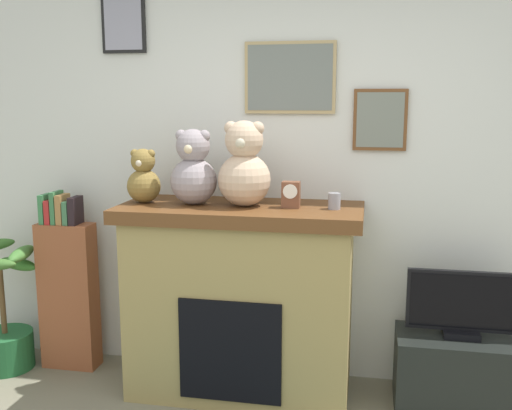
{
  "coord_description": "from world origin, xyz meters",
  "views": [
    {
      "loc": [
        0.46,
        -1.68,
        1.78
      ],
      "look_at": [
        -0.18,
        1.64,
        1.17
      ],
      "focal_mm": 40.93,
      "sensor_mm": 36.0,
      "label": 1
    }
  ],
  "objects_px": {
    "potted_plant": "(3,322)",
    "teddy_bear_cream": "(244,168)",
    "fireplace": "(241,299)",
    "teddy_bear_grey": "(144,178)",
    "bookshelf": "(68,289)",
    "teddy_bear_brown": "(193,171)",
    "mantel_clock": "(291,195)",
    "candle_jar": "(334,201)",
    "tv_stand": "(458,373)",
    "television": "(463,305)"
  },
  "relations": [
    {
      "from": "fireplace",
      "to": "teddy_bear_cream",
      "type": "xyz_separation_m",
      "value": [
        0.03,
        -0.02,
        0.8
      ]
    },
    {
      "from": "bookshelf",
      "to": "mantel_clock",
      "type": "height_order",
      "value": "mantel_clock"
    },
    {
      "from": "mantel_clock",
      "to": "teddy_bear_cream",
      "type": "bearing_deg",
      "value": 179.85
    },
    {
      "from": "teddy_bear_brown",
      "to": "teddy_bear_cream",
      "type": "relative_size",
      "value": 0.9
    },
    {
      "from": "teddy_bear_grey",
      "to": "teddy_bear_brown",
      "type": "relative_size",
      "value": 0.73
    },
    {
      "from": "bookshelf",
      "to": "teddy_bear_grey",
      "type": "xyz_separation_m",
      "value": [
        0.61,
        -0.12,
        0.77
      ]
    },
    {
      "from": "mantel_clock",
      "to": "teddy_bear_brown",
      "type": "distance_m",
      "value": 0.6
    },
    {
      "from": "teddy_bear_brown",
      "to": "bookshelf",
      "type": "bearing_deg",
      "value": 172.61
    },
    {
      "from": "fireplace",
      "to": "candle_jar",
      "type": "distance_m",
      "value": 0.83
    },
    {
      "from": "teddy_bear_grey",
      "to": "fireplace",
      "type": "bearing_deg",
      "value": 1.74
    },
    {
      "from": "tv_stand",
      "to": "mantel_clock",
      "type": "height_order",
      "value": "mantel_clock"
    },
    {
      "from": "fireplace",
      "to": "television",
      "type": "relative_size",
      "value": 2.31
    },
    {
      "from": "television",
      "to": "tv_stand",
      "type": "bearing_deg",
      "value": 90.0
    },
    {
      "from": "bookshelf",
      "to": "tv_stand",
      "type": "distance_m",
      "value": 2.51
    },
    {
      "from": "television",
      "to": "mantel_clock",
      "type": "xyz_separation_m",
      "value": [
        -0.99,
        -0.02,
        0.61
      ]
    },
    {
      "from": "mantel_clock",
      "to": "teddy_bear_brown",
      "type": "relative_size",
      "value": 0.34
    },
    {
      "from": "teddy_bear_grey",
      "to": "mantel_clock",
      "type": "bearing_deg",
      "value": -0.06
    },
    {
      "from": "potted_plant",
      "to": "teddy_bear_brown",
      "type": "height_order",
      "value": "teddy_bear_brown"
    },
    {
      "from": "potted_plant",
      "to": "mantel_clock",
      "type": "relative_size",
      "value": 5.67
    },
    {
      "from": "fireplace",
      "to": "teddy_bear_brown",
      "type": "xyz_separation_m",
      "value": [
        -0.28,
        -0.02,
        0.78
      ]
    },
    {
      "from": "fireplace",
      "to": "teddy_bear_brown",
      "type": "bearing_deg",
      "value": -176.29
    },
    {
      "from": "candle_jar",
      "to": "teddy_bear_grey",
      "type": "relative_size",
      "value": 0.28
    },
    {
      "from": "fireplace",
      "to": "mantel_clock",
      "type": "height_order",
      "value": "mantel_clock"
    },
    {
      "from": "bookshelf",
      "to": "fireplace",
      "type": "bearing_deg",
      "value": -4.81
    },
    {
      "from": "bookshelf",
      "to": "tv_stand",
      "type": "relative_size",
      "value": 1.68
    },
    {
      "from": "teddy_bear_brown",
      "to": "mantel_clock",
      "type": "bearing_deg",
      "value": -0.08
    },
    {
      "from": "bookshelf",
      "to": "candle_jar",
      "type": "xyz_separation_m",
      "value": [
        1.76,
        -0.12,
        0.67
      ]
    },
    {
      "from": "bookshelf",
      "to": "teddy_bear_grey",
      "type": "height_order",
      "value": "teddy_bear_grey"
    },
    {
      "from": "fireplace",
      "to": "bookshelf",
      "type": "distance_m",
      "value": 1.21
    },
    {
      "from": "television",
      "to": "teddy_bear_grey",
      "type": "relative_size",
      "value": 1.9
    },
    {
      "from": "potted_plant",
      "to": "tv_stand",
      "type": "distance_m",
      "value": 2.91
    },
    {
      "from": "tv_stand",
      "to": "teddy_bear_brown",
      "type": "height_order",
      "value": "teddy_bear_brown"
    },
    {
      "from": "tv_stand",
      "to": "television",
      "type": "distance_m",
      "value": 0.41
    },
    {
      "from": "fireplace",
      "to": "television",
      "type": "xyz_separation_m",
      "value": [
        1.29,
        -0.0,
        0.05
      ]
    },
    {
      "from": "tv_stand",
      "to": "candle_jar",
      "type": "height_order",
      "value": "candle_jar"
    },
    {
      "from": "tv_stand",
      "to": "teddy_bear_cream",
      "type": "relative_size",
      "value": 1.43
    },
    {
      "from": "bookshelf",
      "to": "television",
      "type": "bearing_deg",
      "value": -2.33
    },
    {
      "from": "potted_plant",
      "to": "television",
      "type": "height_order",
      "value": "potted_plant"
    },
    {
      "from": "potted_plant",
      "to": "teddy_bear_cream",
      "type": "relative_size",
      "value": 1.72
    },
    {
      "from": "television",
      "to": "teddy_bear_brown",
      "type": "relative_size",
      "value": 1.39
    },
    {
      "from": "mantel_clock",
      "to": "teddy_bear_grey",
      "type": "xyz_separation_m",
      "value": [
        -0.9,
        0.0,
        0.07
      ]
    },
    {
      "from": "candle_jar",
      "to": "mantel_clock",
      "type": "bearing_deg",
      "value": -179.69
    },
    {
      "from": "fireplace",
      "to": "teddy_bear_grey",
      "type": "height_order",
      "value": "teddy_bear_grey"
    },
    {
      "from": "fireplace",
      "to": "candle_jar",
      "type": "bearing_deg",
      "value": -1.84
    },
    {
      "from": "mantel_clock",
      "to": "teddy_bear_cream",
      "type": "distance_m",
      "value": 0.31
    },
    {
      "from": "bookshelf",
      "to": "potted_plant",
      "type": "xyz_separation_m",
      "value": [
        -0.42,
        -0.12,
        -0.22
      ]
    },
    {
      "from": "fireplace",
      "to": "bookshelf",
      "type": "bearing_deg",
      "value": 175.19
    },
    {
      "from": "potted_plant",
      "to": "candle_jar",
      "type": "distance_m",
      "value": 2.35
    },
    {
      "from": "fireplace",
      "to": "tv_stand",
      "type": "relative_size",
      "value": 2.01
    },
    {
      "from": "potted_plant",
      "to": "mantel_clock",
      "type": "xyz_separation_m",
      "value": [
        1.92,
        0.0,
        0.92
      ]
    }
  ]
}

